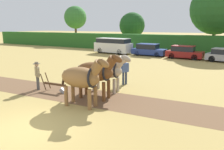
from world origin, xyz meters
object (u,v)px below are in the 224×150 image
at_px(parked_car_center_left, 184,52).
at_px(tree_left, 132,25).
at_px(draft_horse_trail_left, 107,70).
at_px(parked_car_left, 149,50).
at_px(draft_horse_lead_left, 82,78).
at_px(farmer_at_plow, 37,74).
at_px(farmer_beside_team, 125,70).
at_px(plow, 57,86).
at_px(parked_van, 113,46).
at_px(tree_far_left, 75,18).
at_px(tree_center_left, 216,9).
at_px(draft_horse_lead_right, 96,72).

bearing_deg(parked_car_center_left, tree_left, 140.08).
distance_m(draft_horse_trail_left, parked_car_left, 16.53).
relative_size(draft_horse_lead_left, farmer_at_plow, 1.58).
distance_m(farmer_beside_team, parked_car_left, 14.75).
distance_m(plow, parked_van, 18.33).
height_order(tree_left, parked_car_center_left, tree_left).
bearing_deg(parked_van, tree_left, 105.86).
bearing_deg(tree_far_left, farmer_at_plow, -55.80).
bearing_deg(farmer_at_plow, tree_left, 45.38).
distance_m(farmer_beside_team, parked_van, 16.38).
xyz_separation_m(draft_horse_trail_left, farmer_beside_team, (0.20, 1.87, -0.31)).
distance_m(tree_center_left, farmer_at_plow, 27.14).
distance_m(draft_horse_lead_left, farmer_at_plow, 4.16).
bearing_deg(farmer_at_plow, draft_horse_trail_left, -33.60).
height_order(tree_center_left, draft_horse_lead_right, tree_center_left).
distance_m(tree_center_left, parked_van, 15.20).
distance_m(tree_center_left, farmer_beside_team, 22.90).
relative_size(tree_left, tree_center_left, 0.63).
bearing_deg(plow, tree_center_left, 72.52).
xyz_separation_m(farmer_at_plow, farmer_beside_team, (4.04, 3.55, -0.02)).
height_order(tree_far_left, draft_horse_lead_right, tree_far_left).
height_order(draft_horse_trail_left, parked_van, draft_horse_trail_left).
bearing_deg(tree_center_left, parked_car_left, -131.56).
xyz_separation_m(draft_horse_lead_left, plow, (-2.70, 1.14, -1.08)).
bearing_deg(parked_car_left, parked_car_center_left, -5.20).
xyz_separation_m(tree_far_left, farmer_beside_team, (23.08, -24.47, -4.44)).
bearing_deg(tree_far_left, draft_horse_lead_right, -50.30).
xyz_separation_m(tree_center_left, parked_car_center_left, (-2.33, -8.32, -5.32)).
bearing_deg(tree_center_left, tree_far_left, 174.80).
distance_m(tree_left, draft_horse_lead_right, 29.33).
bearing_deg(parked_car_center_left, parked_car_left, 175.60).
relative_size(farmer_at_plow, parked_car_center_left, 0.40).
xyz_separation_m(tree_far_left, parked_van, (14.58, -10.47, -4.31)).
relative_size(tree_center_left, plow, 5.52).
height_order(draft_horse_lead_right, draft_horse_trail_left, draft_horse_lead_right).
bearing_deg(parked_car_left, tree_center_left, 50.62).
relative_size(tree_center_left, draft_horse_trail_left, 3.57).
height_order(draft_horse_trail_left, parked_car_center_left, draft_horse_trail_left).
height_order(tree_left, farmer_beside_team, tree_left).
relative_size(tree_far_left, tree_left, 1.27).
relative_size(tree_far_left, parked_van, 1.42).
xyz_separation_m(farmer_beside_team, parked_car_left, (-3.47, 14.33, -0.23)).
bearing_deg(draft_horse_lead_left, tree_left, 105.58).
xyz_separation_m(tree_center_left, draft_horse_lead_left, (-3.41, -26.58, -4.63)).
xyz_separation_m(tree_left, farmer_beside_team, (10.23, -24.23, -2.86)).
distance_m(tree_center_left, draft_horse_trail_left, 24.67).
height_order(parked_car_left, parked_car_center_left, parked_car_left).
relative_size(draft_horse_trail_left, plow, 1.55).
xyz_separation_m(plow, farmer_at_plow, (-1.33, -0.17, 0.65)).
relative_size(tree_center_left, parked_car_center_left, 2.30).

